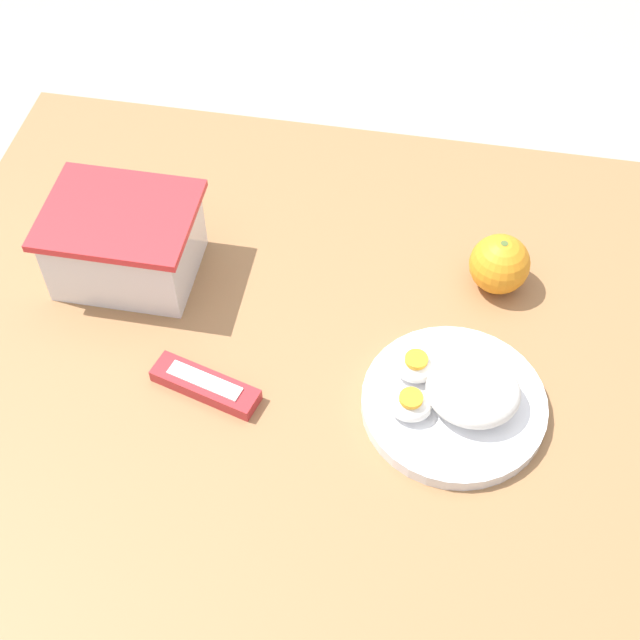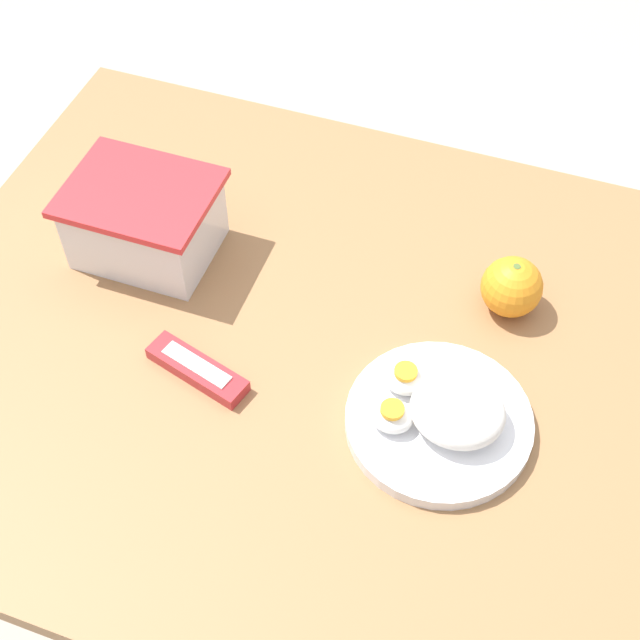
% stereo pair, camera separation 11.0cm
% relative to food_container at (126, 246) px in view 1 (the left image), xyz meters
% --- Properties ---
extents(ground_plane, '(10.00, 10.00, 0.00)m').
position_rel_food_container_xyz_m(ground_plane, '(0.23, -0.08, -0.81)').
color(ground_plane, '#B2A899').
extents(table, '(0.97, 0.84, 0.76)m').
position_rel_food_container_xyz_m(table, '(0.23, -0.08, -0.15)').
color(table, '#996B42').
rests_on(table, ground_plane).
extents(food_container, '(0.19, 0.15, 0.11)m').
position_rel_food_container_xyz_m(food_container, '(0.00, 0.00, 0.00)').
color(food_container, white).
rests_on(food_container, table).
extents(orange_fruit, '(0.08, 0.08, 0.08)m').
position_rel_food_container_xyz_m(orange_fruit, '(0.48, 0.06, -0.01)').
color(orange_fruit, orange).
rests_on(orange_fruit, table).
extents(rice_plate, '(0.22, 0.22, 0.07)m').
position_rel_food_container_xyz_m(rice_plate, '(0.44, -0.14, -0.03)').
color(rice_plate, white).
rests_on(rice_plate, table).
extents(candy_bar, '(0.14, 0.07, 0.02)m').
position_rel_food_container_xyz_m(candy_bar, '(0.15, -0.17, -0.04)').
color(candy_bar, '#B7282D').
rests_on(candy_bar, table).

